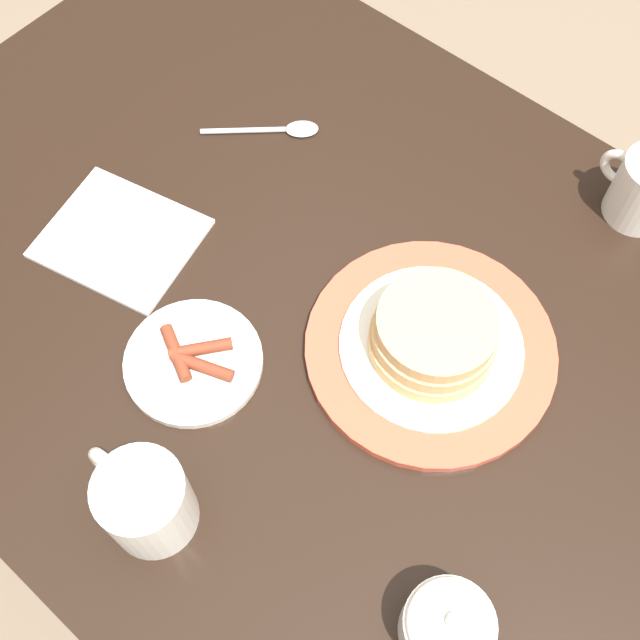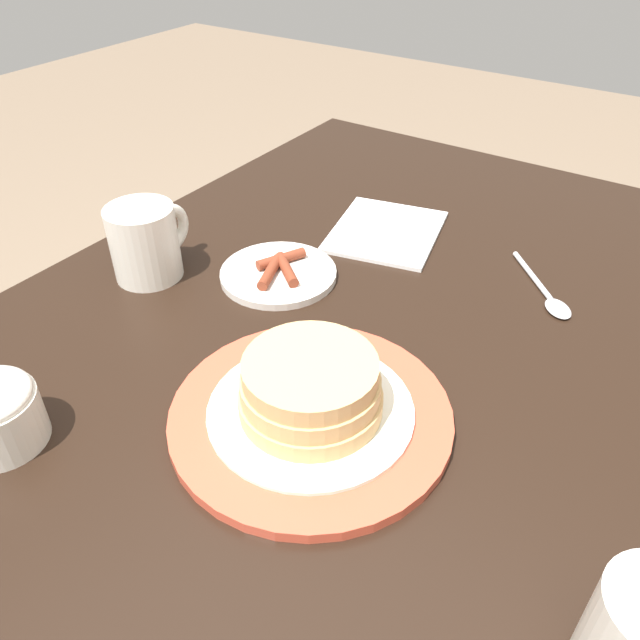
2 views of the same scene
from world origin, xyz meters
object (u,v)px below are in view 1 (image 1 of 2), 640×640
(side_plate_bacon, at_px, (193,361))
(pancake_plate, at_px, (433,341))
(coffee_mug, at_px, (144,500))
(spoon, at_px, (281,129))
(sugar_bowl, at_px, (448,626))
(napkin, at_px, (121,238))

(side_plate_bacon, bearing_deg, pancake_plate, -136.18)
(coffee_mug, relative_size, spoon, 0.98)
(sugar_bowl, distance_m, spoon, 0.64)
(sugar_bowl, relative_size, napkin, 0.41)
(napkin, height_order, spoon, spoon)
(side_plate_bacon, height_order, spoon, side_plate_bacon)
(sugar_bowl, bearing_deg, napkin, -10.84)
(napkin, relative_size, spoon, 1.63)
(sugar_bowl, distance_m, napkin, 0.57)
(side_plate_bacon, bearing_deg, napkin, -18.14)
(side_plate_bacon, relative_size, sugar_bowl, 1.82)
(side_plate_bacon, xyz_separation_m, napkin, (0.18, -0.06, -0.00))
(coffee_mug, xyz_separation_m, napkin, (0.27, -0.21, -0.05))
(coffee_mug, height_order, sugar_bowl, coffee_mug)
(side_plate_bacon, relative_size, spoon, 1.23)
(sugar_bowl, height_order, spoon, sugar_bowl)
(coffee_mug, height_order, spoon, coffee_mug)
(pancake_plate, height_order, coffee_mug, coffee_mug)
(side_plate_bacon, bearing_deg, spoon, -64.41)
(sugar_bowl, bearing_deg, coffee_mug, 18.98)
(coffee_mug, xyz_separation_m, sugar_bowl, (-0.29, -0.10, -0.01))
(side_plate_bacon, distance_m, napkin, 0.19)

